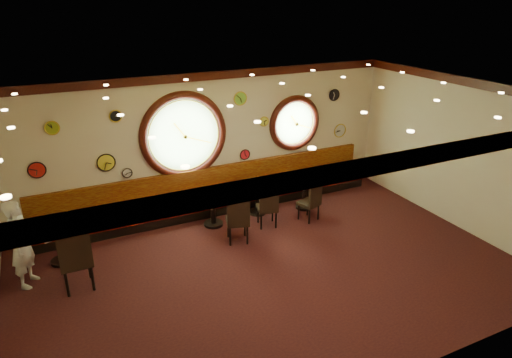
% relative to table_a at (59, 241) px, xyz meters
% --- Properties ---
extents(floor, '(9.00, 6.00, 0.00)m').
position_rel_table_a_xyz_m(floor, '(3.44, -1.93, -0.45)').
color(floor, black).
rests_on(floor, ground).
extents(ceiling, '(9.00, 6.00, 0.02)m').
position_rel_table_a_xyz_m(ceiling, '(3.44, -1.93, 2.75)').
color(ceiling, gold).
rests_on(ceiling, wall_back).
extents(wall_back, '(9.00, 0.02, 3.20)m').
position_rel_table_a_xyz_m(wall_back, '(3.44, 1.07, 1.15)').
color(wall_back, beige).
rests_on(wall_back, floor).
extents(wall_front, '(9.00, 0.02, 3.20)m').
position_rel_table_a_xyz_m(wall_front, '(3.44, -4.93, 1.15)').
color(wall_front, beige).
rests_on(wall_front, floor).
extents(wall_right, '(0.02, 6.00, 3.20)m').
position_rel_table_a_xyz_m(wall_right, '(7.94, -1.93, 1.15)').
color(wall_right, beige).
rests_on(wall_right, floor).
extents(molding_back, '(9.00, 0.10, 0.18)m').
position_rel_table_a_xyz_m(molding_back, '(3.44, 1.02, 2.66)').
color(molding_back, '#330E09').
rests_on(molding_back, wall_back).
extents(molding_front, '(9.00, 0.10, 0.18)m').
position_rel_table_a_xyz_m(molding_front, '(3.44, -4.88, 2.66)').
color(molding_front, '#330E09').
rests_on(molding_front, wall_back).
extents(molding_right, '(0.10, 6.00, 0.18)m').
position_rel_table_a_xyz_m(molding_right, '(7.89, -1.93, 2.66)').
color(molding_right, '#330E09').
rests_on(molding_right, wall_back).
extents(banquette_base, '(8.00, 0.55, 0.20)m').
position_rel_table_a_xyz_m(banquette_base, '(3.44, 0.79, -0.35)').
color(banquette_base, black).
rests_on(banquette_base, floor).
extents(banquette_seat, '(8.00, 0.55, 0.30)m').
position_rel_table_a_xyz_m(banquette_seat, '(3.44, 0.79, -0.10)').
color(banquette_seat, '#5E0808').
rests_on(banquette_seat, banquette_base).
extents(banquette_back, '(8.00, 0.10, 0.55)m').
position_rel_table_a_xyz_m(banquette_back, '(3.44, 1.01, 0.30)').
color(banquette_back, '#5F1107').
rests_on(banquette_back, wall_back).
extents(porthole_left_glass, '(1.66, 0.02, 1.66)m').
position_rel_table_a_xyz_m(porthole_left_glass, '(2.84, 1.07, 1.40)').
color(porthole_left_glass, '#98CD7B').
rests_on(porthole_left_glass, wall_back).
extents(porthole_left_frame, '(1.98, 0.18, 1.98)m').
position_rel_table_a_xyz_m(porthole_left_frame, '(2.84, 1.05, 1.40)').
color(porthole_left_frame, '#330E09').
rests_on(porthole_left_frame, wall_back).
extents(porthole_left_ring, '(1.61, 0.03, 1.61)m').
position_rel_table_a_xyz_m(porthole_left_ring, '(2.84, 1.02, 1.40)').
color(porthole_left_ring, gold).
rests_on(porthole_left_ring, wall_back).
extents(porthole_right_glass, '(1.10, 0.02, 1.10)m').
position_rel_table_a_xyz_m(porthole_right_glass, '(5.64, 1.07, 1.35)').
color(porthole_right_glass, '#98CD7B').
rests_on(porthole_right_glass, wall_back).
extents(porthole_right_frame, '(1.38, 0.18, 1.38)m').
position_rel_table_a_xyz_m(porthole_right_frame, '(5.64, 1.05, 1.35)').
color(porthole_right_frame, '#330E09').
rests_on(porthole_right_frame, wall_back).
extents(porthole_right_ring, '(1.09, 0.03, 1.09)m').
position_rel_table_a_xyz_m(porthole_right_ring, '(5.64, 1.02, 1.35)').
color(porthole_right_ring, gold).
rests_on(porthole_right_ring, wall_back).
extents(wall_clock_0, '(0.20, 0.03, 0.20)m').
position_rel_table_a_xyz_m(wall_clock_0, '(1.54, 1.03, 0.75)').
color(wall_clock_0, silver).
rests_on(wall_clock_0, wall_back).
extents(wall_clock_1, '(0.28, 0.03, 0.28)m').
position_rel_table_a_xyz_m(wall_clock_1, '(6.74, 1.03, 1.95)').
color(wall_clock_1, black).
rests_on(wall_clock_1, wall_back).
extents(wall_clock_2, '(0.30, 0.03, 0.30)m').
position_rel_table_a_xyz_m(wall_clock_2, '(4.19, 1.03, 2.10)').
color(wall_clock_2, '#88CF40').
rests_on(wall_clock_2, wall_back).
extents(wall_clock_3, '(0.34, 0.03, 0.34)m').
position_rel_table_a_xyz_m(wall_clock_3, '(6.99, 1.03, 1.00)').
color(wall_clock_3, silver).
rests_on(wall_clock_3, wall_back).
extents(wall_clock_4, '(0.24, 0.03, 0.24)m').
position_rel_table_a_xyz_m(wall_clock_4, '(1.44, 1.03, 2.00)').
color(wall_clock_4, black).
rests_on(wall_clock_4, wall_back).
extents(wall_clock_5, '(0.22, 0.03, 0.22)m').
position_rel_table_a_xyz_m(wall_clock_5, '(4.79, 1.03, 1.50)').
color(wall_clock_5, '#DCDF4A').
rests_on(wall_clock_5, wall_back).
extents(wall_clock_6, '(0.32, 0.03, 0.32)m').
position_rel_table_a_xyz_m(wall_clock_6, '(-0.16, 1.03, 1.10)').
color(wall_clock_6, red).
rests_on(wall_clock_6, wall_back).
extents(wall_clock_7, '(0.26, 0.03, 0.26)m').
position_rel_table_a_xyz_m(wall_clock_7, '(0.24, 1.03, 1.90)').
color(wall_clock_7, '#91AB22').
rests_on(wall_clock_7, wall_back).
extents(wall_clock_8, '(0.24, 0.03, 0.24)m').
position_rel_table_a_xyz_m(wall_clock_8, '(4.29, 1.03, 0.75)').
color(wall_clock_8, red).
rests_on(wall_clock_8, wall_back).
extents(wall_clock_9, '(0.36, 0.03, 0.36)m').
position_rel_table_a_xyz_m(wall_clock_9, '(1.14, 1.03, 1.05)').
color(wall_clock_9, yellow).
rests_on(wall_clock_9, wall_back).
extents(table_a, '(0.82, 0.82, 0.72)m').
position_rel_table_a_xyz_m(table_a, '(0.00, 0.00, 0.00)').
color(table_a, black).
rests_on(table_a, floor).
extents(table_b, '(0.79, 0.79, 0.74)m').
position_rel_table_a_xyz_m(table_b, '(3.13, 0.17, 0.01)').
color(table_b, black).
rests_on(table_b, floor).
extents(table_c, '(0.73, 0.73, 0.71)m').
position_rel_table_a_xyz_m(table_c, '(4.26, 0.27, -0.01)').
color(table_c, black).
rests_on(table_c, floor).
extents(table_d, '(0.72, 0.72, 0.68)m').
position_rel_table_a_xyz_m(table_d, '(5.38, 0.04, -0.02)').
color(table_d, black).
rests_on(table_d, floor).
extents(chair_a, '(0.53, 0.53, 0.77)m').
position_rel_table_a_xyz_m(chair_a, '(0.23, -1.08, 0.26)').
color(chair_a, black).
rests_on(chair_a, floor).
extents(chair_b, '(0.56, 0.56, 0.67)m').
position_rel_table_a_xyz_m(chair_b, '(3.32, -0.78, 0.16)').
color(chair_b, black).
rests_on(chair_b, floor).
extents(chair_c, '(0.51, 0.51, 0.62)m').
position_rel_table_a_xyz_m(chair_c, '(4.17, -0.44, 0.12)').
color(chair_c, black).
rests_on(chair_c, floor).
extents(chair_d, '(0.50, 0.50, 0.59)m').
position_rel_table_a_xyz_m(chair_d, '(5.19, -0.59, 0.09)').
color(chair_d, black).
rests_on(chair_d, floor).
extents(condiment_a_salt, '(0.04, 0.04, 0.10)m').
position_rel_table_a_xyz_m(condiment_a_salt, '(-0.11, 0.06, 0.32)').
color(condiment_a_salt, silver).
rests_on(condiment_a_salt, table_a).
extents(condiment_b_salt, '(0.04, 0.04, 0.10)m').
position_rel_table_a_xyz_m(condiment_b_salt, '(3.04, 0.22, 0.33)').
color(condiment_b_salt, silver).
rests_on(condiment_b_salt, table_b).
extents(condiment_c_salt, '(0.03, 0.03, 0.10)m').
position_rel_table_a_xyz_m(condiment_c_salt, '(4.21, 0.34, 0.30)').
color(condiment_c_salt, silver).
rests_on(condiment_c_salt, table_c).
extents(condiment_d_salt, '(0.03, 0.03, 0.09)m').
position_rel_table_a_xyz_m(condiment_d_salt, '(5.27, 0.10, 0.27)').
color(condiment_d_salt, silver).
rests_on(condiment_d_salt, table_d).
extents(condiment_a_pepper, '(0.04, 0.04, 0.10)m').
position_rel_table_a_xyz_m(condiment_a_pepper, '(0.04, -0.03, 0.31)').
color(condiment_a_pepper, silver).
rests_on(condiment_a_pepper, table_a).
extents(condiment_b_pepper, '(0.04, 0.04, 0.10)m').
position_rel_table_a_xyz_m(condiment_b_pepper, '(3.10, 0.19, 0.33)').
color(condiment_b_pepper, silver).
rests_on(condiment_b_pepper, table_b).
extents(condiment_c_pepper, '(0.04, 0.04, 0.11)m').
position_rel_table_a_xyz_m(condiment_c_pepper, '(4.24, 0.20, 0.31)').
color(condiment_c_pepper, silver).
rests_on(condiment_c_pepper, table_c).
extents(condiment_d_pepper, '(0.04, 0.04, 0.10)m').
position_rel_table_a_xyz_m(condiment_d_pepper, '(5.43, 0.04, 0.28)').
color(condiment_d_pepper, silver).
rests_on(condiment_d_pepper, table_d).
extents(condiment_a_bottle, '(0.04, 0.04, 0.14)m').
position_rel_table_a_xyz_m(condiment_a_bottle, '(0.06, 0.06, 0.34)').
color(condiment_a_bottle, orange).
rests_on(condiment_a_bottle, table_a).
extents(condiment_b_bottle, '(0.05, 0.05, 0.15)m').
position_rel_table_a_xyz_m(condiment_b_bottle, '(3.18, 0.29, 0.36)').
color(condiment_b_bottle, gold).
rests_on(condiment_b_bottle, table_b).
extents(condiment_c_bottle, '(0.05, 0.05, 0.17)m').
position_rel_table_a_xyz_m(condiment_c_bottle, '(4.32, 0.37, 0.34)').
color(condiment_c_bottle, orange).
rests_on(condiment_c_bottle, table_c).
extents(condiment_d_bottle, '(0.05, 0.05, 0.16)m').
position_rel_table_a_xyz_m(condiment_d_bottle, '(5.47, 0.15, 0.31)').
color(condiment_d_bottle, gold).
rests_on(condiment_d_bottle, table_d).
extents(waiter, '(0.59, 0.69, 1.61)m').
position_rel_table_a_xyz_m(waiter, '(-0.56, -0.49, 0.35)').
color(waiter, white).
rests_on(waiter, floor).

